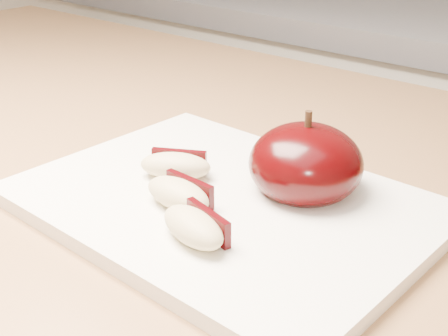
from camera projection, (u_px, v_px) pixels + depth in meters
The scene contains 5 objects.
cutting_board at pixel (224, 204), 0.50m from camera, with size 0.32×0.23×0.01m, color white.
apple_half at pixel (306, 164), 0.49m from camera, with size 0.10×0.10×0.08m.
apple_wedge_a at pixel (176, 165), 0.52m from camera, with size 0.07×0.05×0.02m.
apple_wedge_b at pixel (179, 194), 0.47m from camera, with size 0.06×0.03×0.02m.
apple_wedge_c at pixel (195, 226), 0.43m from camera, with size 0.07×0.04×0.02m.
Camera 1 is at (0.33, 0.07, 1.14)m, focal length 50.00 mm.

